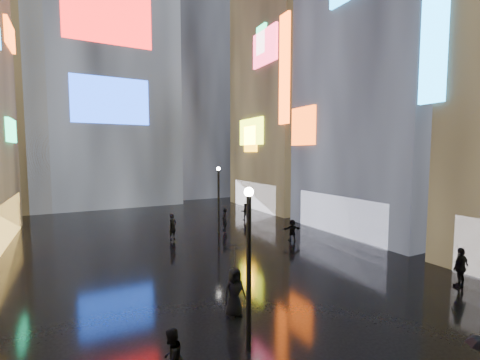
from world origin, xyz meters
TOP-DOWN VIEW (x-y plane):
  - ground at (0.00, 20.00)m, footprint 140.00×140.00m
  - building_right_mid at (15.98, 17.01)m, footprint 10.28×13.70m
  - building_right_far at (15.98, 30.00)m, footprint 10.28×12.00m
  - tower_main at (-3.00, 43.97)m, footprint 16.00×14.20m
  - tower_flank_right at (9.00, 46.00)m, footprint 12.00×12.00m
  - lamp_near at (-2.08, 7.38)m, footprint 0.30×0.30m
  - lamp_far at (3.13, 21.71)m, footprint 0.30×0.30m
  - pedestrian_1 at (-4.71, 6.86)m, footprint 1.00×0.96m
  - pedestrian_3 at (9.03, 7.07)m, footprint 1.10×0.47m
  - pedestrian_4 at (-1.52, 9.52)m, footprint 0.96×0.67m
  - pedestrian_5 at (6.89, 17.20)m, footprint 1.48×0.75m
  - pedestrian_6 at (-0.62, 21.47)m, footprint 0.81×0.74m
  - pedestrian_7 at (7.29, 25.13)m, footprint 0.82×0.68m
  - umbrella_2 at (-1.52, 9.52)m, footprint 1.32×1.34m
  - pedestrian_8 at (3.86, 22.22)m, footprint 0.68×0.78m

SIDE VIEW (x-z plane):
  - ground at x=0.00m, z-range 0.00..0.00m
  - pedestrian_5 at x=6.89m, z-range 0.00..1.53m
  - pedestrian_7 at x=7.29m, z-range 0.00..1.54m
  - pedestrian_1 at x=-4.71m, z-range 0.00..1.62m
  - pedestrian_8 at x=3.86m, z-range 0.00..1.81m
  - pedestrian_6 at x=-0.62m, z-range 0.00..1.86m
  - pedestrian_3 at x=9.03m, z-range 0.00..1.87m
  - pedestrian_4 at x=-1.52m, z-range 0.00..1.87m
  - umbrella_2 at x=-1.52m, z-range 1.87..2.81m
  - lamp_near at x=-2.08m, z-range 0.34..5.54m
  - lamp_far at x=3.13m, z-range 0.34..5.54m
  - building_right_far at x=15.98m, z-range -0.02..27.98m
  - building_right_mid at x=15.98m, z-range -0.01..29.99m
  - tower_flank_right at x=9.00m, z-range 0.00..34.00m
  - tower_main at x=-3.00m, z-range 0.01..42.01m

